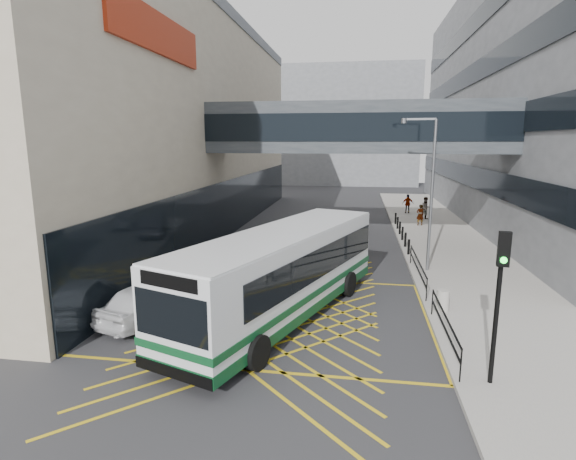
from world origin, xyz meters
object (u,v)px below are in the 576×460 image
at_px(car_dark, 303,229).
at_px(street_lamp, 429,186).
at_px(pedestrian_c, 408,204).
at_px(traffic_light, 500,287).
at_px(pedestrian_b, 426,208).
at_px(pedestrian_a, 420,215).
at_px(bus, 284,271).
at_px(litter_bin, 443,300).
at_px(car_silver, 348,224).
at_px(car_white, 150,300).

bearing_deg(car_dark, street_lamp, 155.04).
xyz_separation_m(car_dark, pedestrian_c, (8.23, 12.41, 0.25)).
xyz_separation_m(traffic_light, pedestrian_b, (1.99, 27.19, -1.85)).
xyz_separation_m(pedestrian_a, pedestrian_b, (0.85, 2.95, 0.12)).
xyz_separation_m(bus, car_dark, (-0.93, 13.63, -1.04)).
height_order(street_lamp, litter_bin, street_lamp).
xyz_separation_m(traffic_light, litter_bin, (-0.34, 5.50, -2.38)).
bearing_deg(bus, car_silver, 102.75).
xyz_separation_m(car_white, litter_bin, (11.12, 2.24, -0.19)).
bearing_deg(car_silver, street_lamp, 110.24).
xyz_separation_m(car_dark, pedestrian_a, (8.55, 6.23, 0.21)).
bearing_deg(street_lamp, car_white, -139.37).
bearing_deg(car_dark, pedestrian_c, -105.09).
height_order(car_dark, pedestrian_c, pedestrian_c).
xyz_separation_m(car_white, pedestrian_c, (12.28, 27.17, 0.27)).
bearing_deg(street_lamp, bus, -126.98).
height_order(car_white, car_dark, car_dark).
relative_size(bus, car_dark, 2.48).
height_order(car_white, pedestrian_a, pedestrian_a).
relative_size(pedestrian_b, pedestrian_c, 1.09).
relative_size(traffic_light, pedestrian_b, 2.26).
xyz_separation_m(car_dark, litter_bin, (7.06, -12.52, -0.20)).
height_order(car_white, street_lamp, street_lamp).
height_order(pedestrian_a, pedestrian_b, pedestrian_b).
bearing_deg(car_silver, pedestrian_b, -138.47).
xyz_separation_m(traffic_light, street_lamp, (-0.28, 11.27, 1.57)).
height_order(car_silver, pedestrian_b, pedestrian_b).
relative_size(street_lamp, pedestrian_b, 4.04).
bearing_deg(car_white, street_lamp, -128.39).
distance_m(car_silver, traffic_light, 21.49).
height_order(street_lamp, pedestrian_a, street_lamp).
relative_size(bus, pedestrian_a, 7.43).
relative_size(car_silver, street_lamp, 0.60).
bearing_deg(bus, car_dark, 113.79).
xyz_separation_m(car_dark, pedestrian_b, (9.39, 9.18, 0.33)).
bearing_deg(pedestrian_a, traffic_light, 72.56).
relative_size(pedestrian_a, pedestrian_c, 0.95).
distance_m(car_white, street_lamp, 14.26).
distance_m(bus, litter_bin, 6.36).
distance_m(bus, street_lamp, 9.65).
bearing_deg(car_white, traffic_light, -179.88).
bearing_deg(pedestrian_a, car_white, 44.28).
height_order(street_lamp, pedestrian_c, street_lamp).
bearing_deg(bus, street_lamp, 67.91).
bearing_deg(street_lamp, car_silver, 118.17).
bearing_deg(bus, traffic_light, -14.22).
bearing_deg(car_dark, traffic_light, 130.79).
relative_size(street_lamp, pedestrian_c, 4.39).
bearing_deg(traffic_light, pedestrian_b, 94.42).
height_order(car_dark, litter_bin, car_dark).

